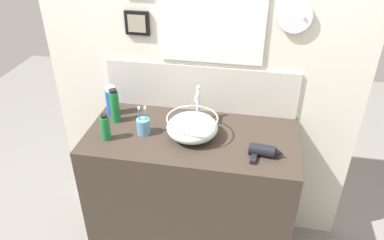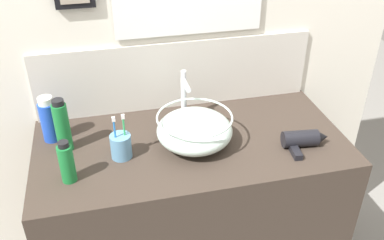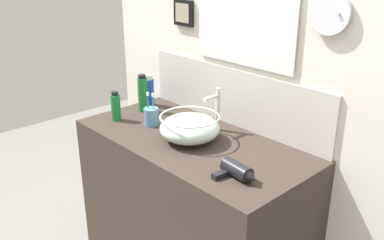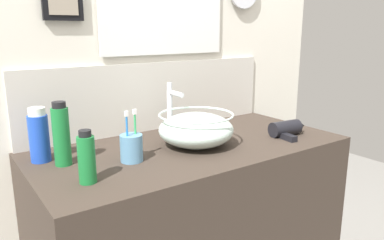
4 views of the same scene
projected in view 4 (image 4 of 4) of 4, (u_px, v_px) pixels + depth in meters
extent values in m
cube|color=silver|center=(149.00, 58.00, 1.66)|extent=(1.96, 0.06, 2.50)
cube|color=beige|center=(154.00, 96.00, 1.67)|extent=(1.19, 0.02, 0.30)
cube|color=white|center=(164.00, 3.00, 1.61)|extent=(0.54, 0.01, 0.37)
cube|color=white|center=(165.00, 3.00, 1.60)|extent=(0.60, 0.01, 0.43)
cube|color=black|center=(62.00, 1.00, 1.36)|extent=(0.15, 0.02, 0.14)
cube|color=gray|center=(63.00, 1.00, 1.35)|extent=(0.11, 0.01, 0.10)
ellipsoid|color=silver|center=(196.00, 130.00, 1.44)|extent=(0.29, 0.29, 0.13)
torus|color=silver|center=(196.00, 115.00, 1.43)|extent=(0.29, 0.29, 0.01)
torus|color=#B2B7BC|center=(196.00, 145.00, 1.46)|extent=(0.11, 0.11, 0.01)
cylinder|color=silver|center=(170.00, 112.00, 1.59)|extent=(0.02, 0.02, 0.20)
cylinder|color=silver|center=(176.00, 94.00, 1.53)|extent=(0.02, 0.09, 0.02)
cylinder|color=silver|center=(169.00, 86.00, 1.56)|extent=(0.02, 0.02, 0.03)
cylinder|color=black|center=(285.00, 128.00, 1.59)|extent=(0.14, 0.08, 0.06)
cone|color=black|center=(301.00, 126.00, 1.63)|extent=(0.05, 0.06, 0.05)
cube|color=black|center=(287.00, 137.00, 1.53)|extent=(0.04, 0.09, 0.02)
cylinder|color=#598CB2|center=(131.00, 148.00, 1.28)|extent=(0.08, 0.08, 0.09)
cylinder|color=green|center=(136.00, 137.00, 1.28)|extent=(0.01, 0.01, 0.16)
cube|color=white|center=(135.00, 112.00, 1.26)|extent=(0.01, 0.01, 0.02)
cylinder|color=blue|center=(127.00, 139.00, 1.26)|extent=(0.01, 0.01, 0.16)
cube|color=white|center=(126.00, 114.00, 1.24)|extent=(0.01, 0.01, 0.02)
cylinder|color=#197233|center=(87.00, 160.00, 1.09)|extent=(0.05, 0.05, 0.14)
cylinder|color=black|center=(85.00, 133.00, 1.07)|extent=(0.04, 0.04, 0.02)
cylinder|color=blue|center=(39.00, 139.00, 1.27)|extent=(0.07, 0.07, 0.16)
cylinder|color=silver|center=(37.00, 112.00, 1.25)|extent=(0.06, 0.06, 0.03)
cylinder|color=#197233|center=(62.00, 137.00, 1.23)|extent=(0.06, 0.06, 0.19)
cylinder|color=black|center=(59.00, 105.00, 1.21)|extent=(0.04, 0.04, 0.02)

